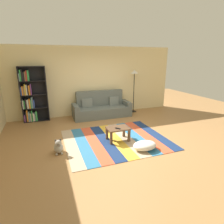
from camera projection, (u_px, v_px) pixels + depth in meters
ground_plane at (117, 135)px, 5.58m from camera, size 14.00×14.00×0.00m
back_wall at (94, 81)px, 7.51m from camera, size 6.80×0.10×2.70m
rug at (116, 139)px, 5.30m from camera, size 2.83×2.38×0.01m
couch at (102, 108)px, 7.36m from camera, size 2.26×0.80×1.00m
bookshelf at (31, 97)px, 6.61m from camera, size 0.90×0.28×1.98m
coffee_table at (118, 130)px, 5.16m from camera, size 0.61×0.44×0.38m
pouf at (145, 146)px, 4.68m from camera, size 0.62×0.43×0.22m
dog at (58, 147)px, 4.51m from camera, size 0.22×0.35×0.40m
standing_lamp at (134, 77)px, 7.67m from camera, size 0.32×0.32×1.78m
tv_remote at (118, 128)px, 5.06m from camera, size 0.13×0.14×0.02m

